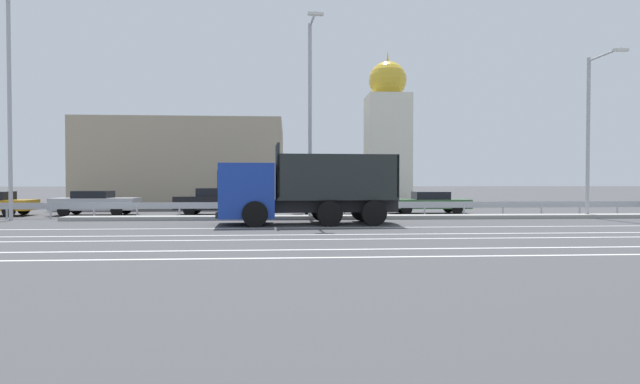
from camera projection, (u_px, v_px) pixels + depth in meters
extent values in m
plane|color=#424244|center=(375.00, 222.00, 22.61)|extent=(320.00, 320.00, 0.00)
cube|color=silver|center=(311.00, 228.00, 19.57)|extent=(52.48, 0.16, 0.01)
cube|color=silver|center=(315.00, 235.00, 17.04)|extent=(52.48, 0.16, 0.01)
cube|color=silver|center=(317.00, 239.00, 15.66)|extent=(52.48, 0.16, 0.01)
cube|color=silver|center=(322.00, 250.00, 13.32)|extent=(52.48, 0.16, 0.01)
cube|color=silver|center=(326.00, 258.00, 11.93)|extent=(52.48, 0.16, 0.01)
cube|color=gray|center=(369.00, 217.00, 24.24)|extent=(28.87, 1.10, 0.18)
cube|color=#9EA0A5|center=(365.00, 205.00, 25.48)|extent=(52.48, 0.04, 0.32)
cylinder|color=#ADADB2|center=(7.00, 212.00, 24.33)|extent=(0.09, 0.09, 0.62)
cylinder|color=#ADADB2|center=(51.00, 212.00, 24.46)|extent=(0.09, 0.09, 0.62)
cylinder|color=#ADADB2|center=(94.00, 212.00, 24.60)|extent=(0.09, 0.09, 0.62)
cylinder|color=#ADADB2|center=(137.00, 212.00, 24.74)|extent=(0.09, 0.09, 0.62)
cylinder|color=#ADADB2|center=(179.00, 212.00, 24.87)|extent=(0.09, 0.09, 0.62)
cylinder|color=#ADADB2|center=(221.00, 212.00, 25.01)|extent=(0.09, 0.09, 0.62)
cylinder|color=#ADADB2|center=(263.00, 211.00, 25.15)|extent=(0.09, 0.09, 0.62)
cylinder|color=#ADADB2|center=(304.00, 211.00, 25.28)|extent=(0.09, 0.09, 0.62)
cylinder|color=#ADADB2|center=(345.00, 211.00, 25.42)|extent=(0.09, 0.09, 0.62)
cylinder|color=#ADADB2|center=(385.00, 211.00, 25.56)|extent=(0.09, 0.09, 0.62)
cylinder|color=#ADADB2|center=(425.00, 211.00, 25.69)|extent=(0.09, 0.09, 0.62)
cylinder|color=#ADADB2|center=(464.00, 211.00, 25.83)|extent=(0.09, 0.09, 0.62)
cylinder|color=#ADADB2|center=(503.00, 210.00, 25.96)|extent=(0.09, 0.09, 0.62)
cylinder|color=#ADADB2|center=(541.00, 210.00, 26.10)|extent=(0.09, 0.09, 0.62)
cylinder|color=#ADADB2|center=(580.00, 210.00, 26.24)|extent=(0.09, 0.09, 0.62)
cylinder|color=#ADADB2|center=(617.00, 210.00, 26.37)|extent=(0.09, 0.09, 0.62)
cube|color=#19389E|center=(247.00, 191.00, 21.02)|extent=(2.38, 2.51, 2.26)
cube|color=black|center=(220.00, 181.00, 20.87)|extent=(0.14, 2.06, 0.85)
cube|color=black|center=(219.00, 214.00, 20.90)|extent=(0.23, 2.35, 0.24)
cube|color=black|center=(335.00, 206.00, 21.48)|extent=(5.31, 1.60, 0.53)
cube|color=#232828|center=(335.00, 198.00, 21.47)|extent=(5.16, 2.57, 0.12)
cube|color=#232828|center=(339.00, 176.00, 20.36)|extent=(5.04, 0.38, 1.78)
cube|color=#232828|center=(331.00, 176.00, 22.54)|extent=(5.04, 0.38, 1.78)
cube|color=#232828|center=(278.00, 171.00, 21.15)|extent=(0.23, 2.30, 2.22)
cube|color=#232828|center=(391.00, 176.00, 21.75)|extent=(0.23, 2.30, 1.78)
cylinder|color=black|center=(255.00, 214.00, 19.91)|extent=(1.06, 0.38, 1.04)
cylinder|color=black|center=(256.00, 211.00, 22.24)|extent=(1.06, 0.38, 1.04)
cylinder|color=black|center=(330.00, 213.00, 20.28)|extent=(1.06, 0.38, 1.04)
cylinder|color=black|center=(323.00, 210.00, 22.60)|extent=(1.06, 0.38, 1.04)
cylinder|color=black|center=(374.00, 213.00, 20.50)|extent=(1.06, 0.38, 1.04)
cylinder|color=black|center=(362.00, 210.00, 22.82)|extent=(1.06, 0.38, 1.04)
cylinder|color=white|center=(370.00, 216.00, 24.25)|extent=(0.16, 0.16, 0.28)
cylinder|color=black|center=(370.00, 210.00, 24.24)|extent=(0.16, 0.16, 0.28)
cylinder|color=white|center=(370.00, 204.00, 24.24)|extent=(0.16, 0.16, 0.28)
cylinder|color=black|center=(370.00, 199.00, 24.23)|extent=(0.16, 0.16, 0.28)
cylinder|color=white|center=(370.00, 193.00, 24.22)|extent=(0.16, 0.16, 0.28)
cylinder|color=#1E4CB2|center=(370.00, 183.00, 24.21)|extent=(0.66, 0.03, 0.66)
cylinder|color=white|center=(370.00, 183.00, 24.21)|extent=(0.71, 0.02, 0.71)
cylinder|color=#ADADB2|center=(10.00, 109.00, 23.17)|extent=(0.18, 0.18, 10.40)
cylinder|color=#ADADB2|center=(310.00, 122.00, 24.09)|extent=(0.18, 0.18, 9.43)
cylinder|color=#ADADB2|center=(313.00, 20.00, 22.96)|extent=(0.26, 2.09, 0.10)
cube|color=silver|center=(316.00, 14.00, 21.93)|extent=(0.71, 0.25, 0.12)
cylinder|color=#ADADB2|center=(588.00, 138.00, 25.04)|extent=(0.18, 0.18, 8.02)
cylinder|color=#ADADB2|center=(604.00, 55.00, 23.78)|extent=(0.11, 2.36, 0.10)
cube|color=silver|center=(621.00, 50.00, 22.60)|extent=(0.70, 0.20, 0.12)
cylinder|color=black|center=(9.00, 211.00, 25.58)|extent=(0.61, 0.24, 0.60)
cylinder|color=black|center=(24.00, 209.00, 27.25)|extent=(0.61, 0.24, 0.60)
cube|color=#A3A3A8|center=(96.00, 204.00, 26.83)|extent=(4.35, 1.86, 0.63)
cube|color=black|center=(93.00, 194.00, 26.81)|extent=(1.85, 1.59, 0.38)
cylinder|color=black|center=(126.00, 209.00, 27.79)|extent=(0.60, 0.21, 0.60)
cylinder|color=black|center=(117.00, 210.00, 26.13)|extent=(0.60, 0.21, 0.60)
cylinder|color=black|center=(76.00, 209.00, 27.56)|extent=(0.60, 0.21, 0.60)
cylinder|color=black|center=(64.00, 211.00, 25.89)|extent=(0.60, 0.21, 0.60)
cube|color=black|center=(219.00, 203.00, 27.21)|extent=(4.61, 1.93, 0.72)
cube|color=black|center=(216.00, 192.00, 27.19)|extent=(1.96, 1.65, 0.44)
cylinder|color=black|center=(247.00, 208.00, 28.15)|extent=(0.60, 0.21, 0.60)
cylinder|color=black|center=(243.00, 210.00, 26.41)|extent=(0.60, 0.21, 0.60)
cylinder|color=black|center=(196.00, 209.00, 28.02)|extent=(0.60, 0.21, 0.60)
cylinder|color=black|center=(189.00, 210.00, 26.29)|extent=(0.60, 0.21, 0.60)
cube|color=silver|center=(333.00, 204.00, 27.46)|extent=(4.59, 2.04, 0.52)
cube|color=black|center=(336.00, 195.00, 27.45)|extent=(1.97, 1.69, 0.50)
cylinder|color=black|center=(308.00, 210.00, 26.58)|extent=(0.61, 0.23, 0.60)
cylinder|color=black|center=(308.00, 208.00, 28.30)|extent=(0.61, 0.23, 0.60)
cylinder|color=black|center=(360.00, 210.00, 26.62)|extent=(0.61, 0.23, 0.60)
cylinder|color=black|center=(357.00, 208.00, 28.35)|extent=(0.61, 0.23, 0.60)
cube|color=#335B33|center=(428.00, 204.00, 28.30)|extent=(4.59, 1.88, 0.51)
cube|color=black|center=(431.00, 195.00, 28.30)|extent=(1.95, 1.60, 0.43)
cylinder|color=black|center=(407.00, 209.00, 27.42)|extent=(0.61, 0.22, 0.60)
cylinder|color=black|center=(401.00, 208.00, 29.09)|extent=(0.61, 0.22, 0.60)
cylinder|color=black|center=(457.00, 209.00, 27.53)|extent=(0.61, 0.22, 0.60)
cylinder|color=black|center=(448.00, 207.00, 29.19)|extent=(0.61, 0.22, 0.60)
cube|color=tan|center=(193.00, 165.00, 39.25)|extent=(14.01, 12.80, 6.17)
cube|color=silver|center=(387.00, 149.00, 43.05)|extent=(3.60, 3.60, 9.24)
sphere|color=gold|center=(388.00, 80.00, 42.92)|extent=(3.24, 3.24, 3.24)
cone|color=gold|center=(388.00, 58.00, 42.88)|extent=(0.30, 0.30, 1.20)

